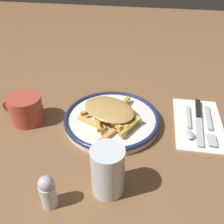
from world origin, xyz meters
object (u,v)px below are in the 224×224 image
plate (112,119)px  fork (210,125)px  knife (199,117)px  salt_shaker (48,191)px  coffee_mug (26,109)px  spoon (189,127)px  fries_heap (109,112)px  water_glass (108,171)px  napkin (198,123)px

plate → fork: 0.27m
knife → salt_shaker: salt_shaker is taller
salt_shaker → plate: bearing=-106.1°
knife → coffee_mug: coffee_mug is taller
plate → spoon: bearing=-179.9°
fries_heap → coffee_mug: (0.24, 0.02, -0.00)m
water_glass → salt_shaker: bearing=26.7°
knife → spoon: (0.03, 0.05, 0.00)m
fries_heap → fork: fries_heap is taller
spoon → fries_heap: bearing=1.3°
fries_heap → water_glass: bearing=99.3°
napkin → coffee_mug: coffee_mug is taller
napkin → coffee_mug: bearing=7.2°
fries_heap → coffee_mug: size_ratio=1.80×
napkin → water_glass: water_glass is taller
water_glass → napkin: bearing=-129.6°
coffee_mug → napkin: bearing=-172.8°
knife → coffee_mug: (0.49, 0.08, 0.03)m
fries_heap → coffee_mug: bearing=5.2°
fries_heap → fork: bearing=-174.3°
fries_heap → water_glass: 0.22m
napkin → fork: bearing=156.1°
plate → napkin: size_ratio=1.15×
knife → salt_shaker: (0.33, 0.33, 0.03)m
fork → spoon: spoon is taller
fork → coffee_mug: coffee_mug is taller
spoon → knife: bearing=-119.6°
spoon → salt_shaker: size_ratio=1.92×
coffee_mug → water_glass: bearing=143.7°
plate → napkin: (-0.24, -0.04, -0.01)m
plate → fries_heap: fries_heap is taller
plate → knife: 0.25m
plate → fork: size_ratio=1.55×
water_glass → fork: bearing=-134.4°
fork → salt_shaker: salt_shaker is taller
spoon → salt_shaker: 0.41m
fork → spoon: 0.06m
plate → fries_heap: 0.03m
napkin → water_glass: size_ratio=2.07×
fries_heap → napkin: fries_heap is taller
spoon → salt_shaker: (0.30, 0.28, 0.03)m
napkin → spoon: bearing=50.0°
spoon → coffee_mug: size_ratio=1.29×
napkin → spoon: size_ratio=1.56×
fork → salt_shaker: bearing=40.7°
plate → coffee_mug: (0.24, 0.03, 0.03)m
water_glass → coffee_mug: (0.27, -0.20, -0.02)m
fork → napkin: bearing=-23.9°
napkin → salt_shaker: (0.33, 0.32, 0.04)m
napkin → coffee_mug: size_ratio=2.01×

